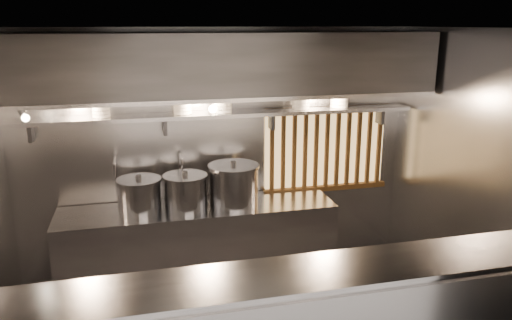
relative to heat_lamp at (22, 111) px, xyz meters
name	(u,v)px	position (x,y,z in m)	size (l,w,h in m)	color
ceiling	(247,28)	(1.90, -0.85, 0.73)	(4.50, 4.50, 0.00)	black
wall_back	(219,153)	(1.90, 0.65, -0.67)	(4.50, 4.50, 0.00)	gray
wall_right	(473,177)	(4.15, -0.85, -0.67)	(3.00, 3.00, 0.00)	gray
cooking_bench	(199,245)	(1.60, 0.28, -1.62)	(3.00, 0.70, 0.90)	#97979C
bowl_shelf	(220,114)	(1.90, 0.47, -0.19)	(4.40, 0.34, 0.04)	#97979C
exhaust_hood	(223,65)	(1.90, 0.25, 0.36)	(4.40, 0.81, 0.65)	#2D2D30
wood_screen	(326,149)	(3.20, 0.60, -0.69)	(1.56, 0.09, 1.04)	#FFC672
faucet_left	(115,171)	(0.75, 0.52, -0.76)	(0.04, 0.30, 0.50)	silver
faucet_right	(181,166)	(1.45, 0.52, -0.76)	(0.04, 0.30, 0.50)	silver
heat_lamp	(22,111)	(0.00, 0.00, 0.00)	(0.25, 0.35, 0.20)	#97979C
pendant_bulb	(213,109)	(1.80, 0.35, -0.11)	(0.09, 0.09, 0.19)	#2D2D30
stock_pot_left	(139,195)	(0.98, 0.30, -0.98)	(0.52, 0.52, 0.40)	#97979C
stock_pot_mid	(186,192)	(1.47, 0.26, -0.97)	(0.57, 0.57, 0.42)	#97979C
stock_pot_right	(234,185)	(2.00, 0.27, -0.94)	(0.57, 0.57, 0.49)	#97979C
bowl_stack_0	(101,109)	(0.66, 0.47, -0.08)	(0.20, 0.20, 0.17)	silver
bowl_stack_1	(182,106)	(1.49, 0.47, -0.08)	(0.21, 0.21, 0.17)	silver
bowl_stack_2	(222,105)	(1.91, 0.47, -0.08)	(0.24, 0.24, 0.17)	silver
bowl_stack_3	(301,102)	(2.82, 0.47, -0.08)	(0.21, 0.21, 0.17)	silver
bowl_stack_4	(339,102)	(3.28, 0.47, -0.10)	(0.22, 0.22, 0.13)	silver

